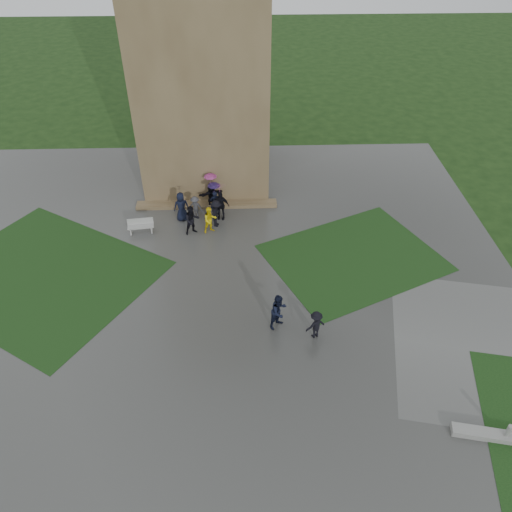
{
  "coord_description": "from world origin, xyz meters",
  "views": [
    {
      "loc": [
        2.29,
        -16.58,
        17.69
      ],
      "look_at": [
        2.95,
        3.87,
        1.2
      ],
      "focal_mm": 35.0,
      "sensor_mm": 36.0,
      "label": 1
    }
  ],
  "objects_px": {
    "bench": "(141,226)",
    "pedestrian_mid": "(279,311)",
    "tower": "(201,40)",
    "pedestrian_near": "(316,325)"
  },
  "relations": [
    {
      "from": "bench",
      "to": "pedestrian_mid",
      "type": "relative_size",
      "value": 0.83
    },
    {
      "from": "tower",
      "to": "bench",
      "type": "height_order",
      "value": "tower"
    },
    {
      "from": "bench",
      "to": "tower",
      "type": "bearing_deg",
      "value": 55.3
    },
    {
      "from": "tower",
      "to": "bench",
      "type": "relative_size",
      "value": 11.46
    },
    {
      "from": "tower",
      "to": "pedestrian_mid",
      "type": "distance_m",
      "value": 17.47
    },
    {
      "from": "pedestrian_near",
      "to": "tower",
      "type": "bearing_deg",
      "value": -94.24
    },
    {
      "from": "bench",
      "to": "pedestrian_near",
      "type": "bearing_deg",
      "value": -49.32
    },
    {
      "from": "tower",
      "to": "pedestrian_mid",
      "type": "xyz_separation_m",
      "value": [
        3.91,
        -15.02,
        -8.03
      ]
    },
    {
      "from": "tower",
      "to": "bench",
      "type": "distance_m",
      "value": 11.75
    },
    {
      "from": "bench",
      "to": "pedestrian_mid",
      "type": "height_order",
      "value": "pedestrian_mid"
    }
  ]
}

